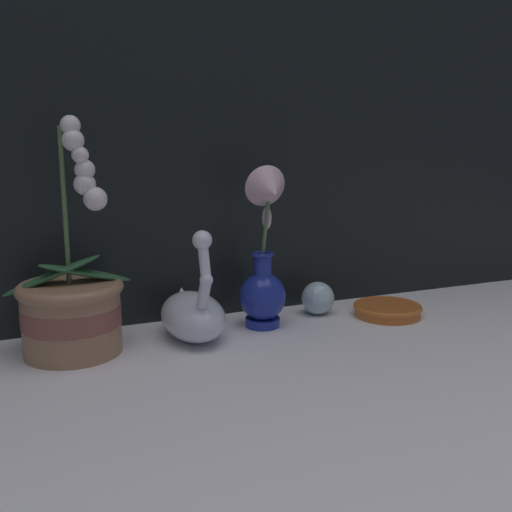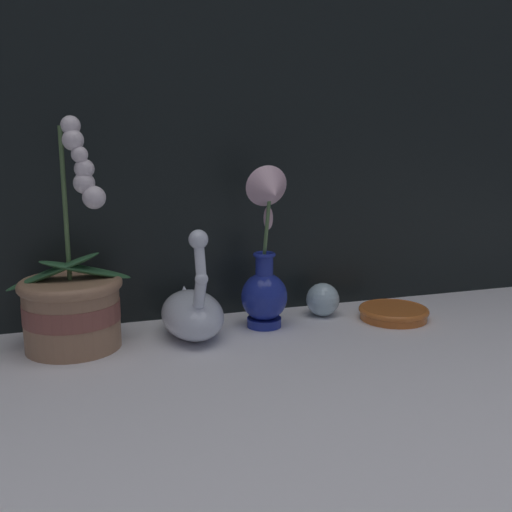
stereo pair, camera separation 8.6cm
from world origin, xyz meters
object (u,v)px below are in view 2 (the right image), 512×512
object	(u,v)px
swan_figurine	(192,311)
amber_dish	(394,312)
glass_sphere	(323,300)
orchid_potted_plant	(72,302)
blue_vase	(266,269)

from	to	relation	value
swan_figurine	amber_dish	xyz separation A→B (m)	(0.41, -0.02, -0.04)
glass_sphere	orchid_potted_plant	bearing A→B (deg)	-175.48
glass_sphere	swan_figurine	bearing A→B (deg)	-171.00
swan_figurine	amber_dish	bearing A→B (deg)	-2.78
swan_figurine	amber_dish	world-z (taller)	swan_figurine
amber_dish	blue_vase	bearing A→B (deg)	174.40
glass_sphere	amber_dish	bearing A→B (deg)	-26.76
orchid_potted_plant	swan_figurine	size ratio (longest dim) A/B	1.89
glass_sphere	amber_dish	world-z (taller)	glass_sphere
orchid_potted_plant	amber_dish	xyz separation A→B (m)	(0.62, -0.03, -0.07)
orchid_potted_plant	glass_sphere	size ratio (longest dim) A/B	5.81
orchid_potted_plant	blue_vase	bearing A→B (deg)	0.03
orchid_potted_plant	amber_dish	bearing A→B (deg)	-2.38
blue_vase	amber_dish	size ratio (longest dim) A/B	2.22
orchid_potted_plant	swan_figurine	distance (m)	0.21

